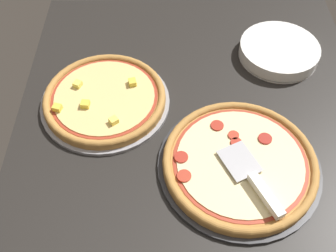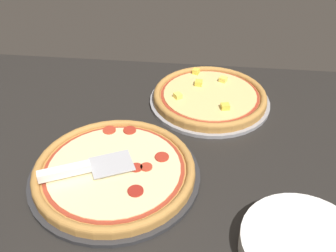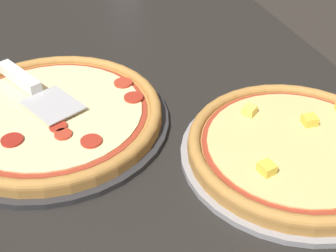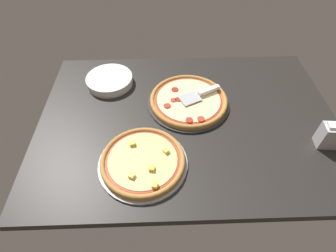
% 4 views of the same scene
% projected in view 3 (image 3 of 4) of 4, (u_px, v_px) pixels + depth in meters
% --- Properties ---
extents(ground_plane, '(1.37, 0.97, 0.04)m').
position_uv_depth(ground_plane, '(111.00, 125.00, 0.84)').
color(ground_plane, black).
extents(pizza_pan_front, '(0.40, 0.40, 0.01)m').
position_uv_depth(pizza_pan_front, '(54.00, 122.00, 0.80)').
color(pizza_pan_front, '#2D2D30').
rests_on(pizza_pan_front, ground_plane).
extents(pizza_front, '(0.37, 0.37, 0.03)m').
position_uv_depth(pizza_front, '(52.00, 114.00, 0.79)').
color(pizza_front, '#B77F3D').
rests_on(pizza_front, pizza_pan_front).
extents(pizza_pan_back, '(0.35, 0.35, 0.01)m').
position_uv_depth(pizza_pan_back, '(293.00, 155.00, 0.74)').
color(pizza_pan_back, '#939399').
rests_on(pizza_pan_back, ground_plane).
extents(pizza_back, '(0.33, 0.33, 0.04)m').
position_uv_depth(pizza_back, '(295.00, 146.00, 0.72)').
color(pizza_back, '#B77F3D').
rests_on(pizza_back, pizza_pan_back).
extents(serving_spatula, '(0.21, 0.13, 0.02)m').
position_uv_depth(serving_spatula, '(27.00, 83.00, 0.83)').
color(serving_spatula, '#B7B7BC').
rests_on(serving_spatula, pizza_front).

